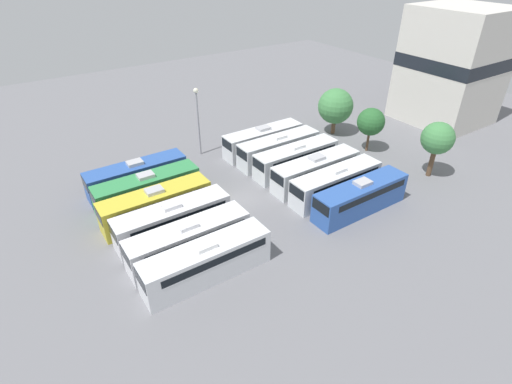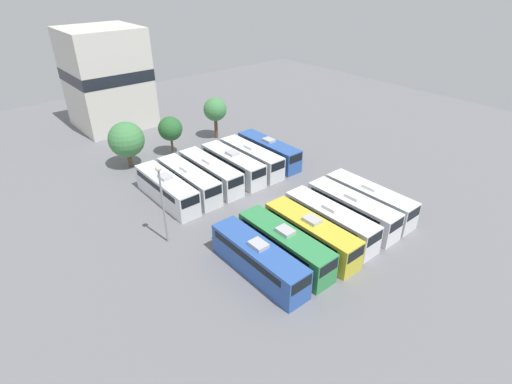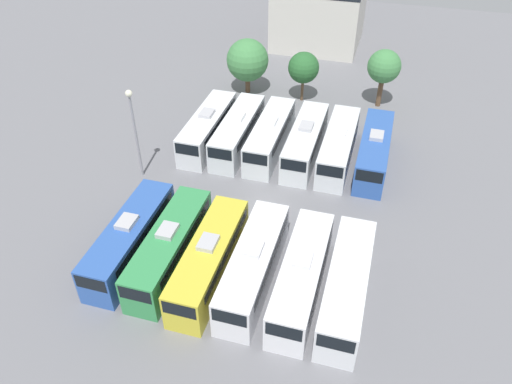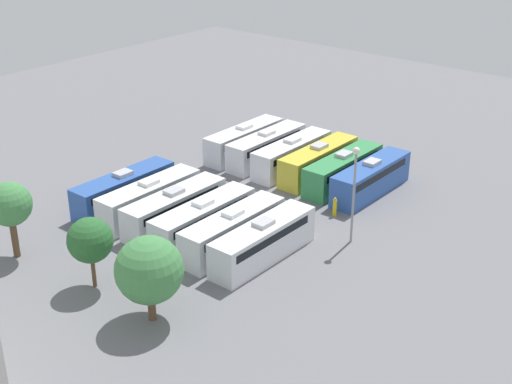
{
  "view_description": "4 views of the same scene",
  "coord_description": "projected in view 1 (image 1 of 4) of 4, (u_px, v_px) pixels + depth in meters",
  "views": [
    {
      "loc": [
        29.75,
        -18.21,
        22.89
      ],
      "look_at": [
        1.36,
        0.8,
        1.34
      ],
      "focal_mm": 28.0,
      "sensor_mm": 36.0,
      "label": 1
    },
    {
      "loc": [
        -25.8,
        -29.13,
        24.31
      ],
      "look_at": [
        -0.77,
        0.69,
        1.84
      ],
      "focal_mm": 28.0,
      "sensor_mm": 36.0,
      "label": 2
    },
    {
      "loc": [
        8.32,
        -31.3,
        27.04
      ],
      "look_at": [
        -0.18,
        -1.79,
        2.79
      ],
      "focal_mm": 35.0,
      "sensor_mm": 36.0,
      "label": 3
    },
    {
      "loc": [
        -39.26,
        46.98,
        28.6
      ],
      "look_at": [
        -1.97,
        1.78,
        1.91
      ],
      "focal_mm": 50.0,
      "sensor_mm": 36.0,
      "label": 4
    }
  ],
  "objects": [
    {
      "name": "ground_plane",
      "position": [
        242.0,
        199.0,
        41.69
      ],
      "size": [
        114.67,
        114.67,
        0.0
      ],
      "primitive_type": "plane",
      "color": "slate"
    },
    {
      "name": "bus_0",
      "position": [
        137.0,
        176.0,
        42.55
      ],
      "size": [
        2.6,
        10.56,
        3.4
      ],
      "color": "#2D56A8",
      "rests_on": "ground_plane"
    },
    {
      "name": "bus_1",
      "position": [
        148.0,
        189.0,
        40.3
      ],
      "size": [
        2.6,
        10.56,
        3.4
      ],
      "color": "#338C4C",
      "rests_on": "ground_plane"
    },
    {
      "name": "bus_2",
      "position": [
        157.0,
        204.0,
        37.92
      ],
      "size": [
        2.6,
        10.56,
        3.4
      ],
      "color": "gold",
      "rests_on": "ground_plane"
    },
    {
      "name": "bus_3",
      "position": [
        173.0,
        219.0,
        35.85
      ],
      "size": [
        2.6,
        10.56,
        3.4
      ],
      "color": "silver",
      "rests_on": "ground_plane"
    },
    {
      "name": "bus_4",
      "position": [
        189.0,
        240.0,
        33.41
      ],
      "size": [
        2.6,
        10.56,
        3.4
      ],
      "color": "white",
      "rests_on": "ground_plane"
    },
    {
      "name": "bus_5",
      "position": [
        207.0,
        260.0,
        31.27
      ],
      "size": [
        2.6,
        10.56,
        3.4
      ],
      "color": "silver",
      "rests_on": "ground_plane"
    },
    {
      "name": "bus_6",
      "position": [
        263.0,
        140.0,
        50.26
      ],
      "size": [
        2.6,
        10.56,
        3.4
      ],
      "color": "silver",
      "rests_on": "ground_plane"
    },
    {
      "name": "bus_7",
      "position": [
        279.0,
        148.0,
        48.19
      ],
      "size": [
        2.6,
        10.56,
        3.4
      ],
      "color": "silver",
      "rests_on": "ground_plane"
    },
    {
      "name": "bus_8",
      "position": [
        296.0,
        158.0,
        45.98
      ],
      "size": [
        2.6,
        10.56,
        3.4
      ],
      "color": "silver",
      "rests_on": "ground_plane"
    },
    {
      "name": "bus_9",
      "position": [
        316.0,
        170.0,
        43.54
      ],
      "size": [
        2.6,
        10.56,
        3.4
      ],
      "color": "silver",
      "rests_on": "ground_plane"
    },
    {
      "name": "bus_10",
      "position": [
        336.0,
        182.0,
        41.34
      ],
      "size": [
        2.6,
        10.56,
        3.4
      ],
      "color": "silver",
      "rests_on": "ground_plane"
    },
    {
      "name": "bus_11",
      "position": [
        361.0,
        196.0,
        39.13
      ],
      "size": [
        2.6,
        10.56,
        3.4
      ],
      "color": "#2D56A8",
      "rests_on": "ground_plane"
    },
    {
      "name": "worker_person",
      "position": [
        190.0,
        167.0,
        45.93
      ],
      "size": [
        0.36,
        0.36,
        1.79
      ],
      "color": "gold",
      "rests_on": "ground_plane"
    },
    {
      "name": "light_pole",
      "position": [
        197.0,
        111.0,
        47.57
      ],
      "size": [
        0.6,
        0.6,
        8.49
      ],
      "color": "gray",
      "rests_on": "ground_plane"
    },
    {
      "name": "tree_0",
      "position": [
        336.0,
        106.0,
        53.98
      ],
      "size": [
        4.74,
        4.74,
        6.31
      ],
      "color": "brown",
      "rests_on": "ground_plane"
    },
    {
      "name": "tree_1",
      "position": [
        371.0,
        122.0,
        49.35
      ],
      "size": [
        3.41,
        3.41,
        5.64
      ],
      "color": "brown",
      "rests_on": "ground_plane"
    },
    {
      "name": "tree_2",
      "position": [
        438.0,
        139.0,
        43.52
      ],
      "size": [
        3.56,
        3.56,
        6.45
      ],
      "color": "brown",
      "rests_on": "ground_plane"
    },
    {
      "name": "depot_building",
      "position": [
        453.0,
        66.0,
        56.34
      ],
      "size": [
        11.48,
        11.31,
        15.73
      ],
      "color": "beige",
      "rests_on": "ground_plane"
    }
  ]
}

